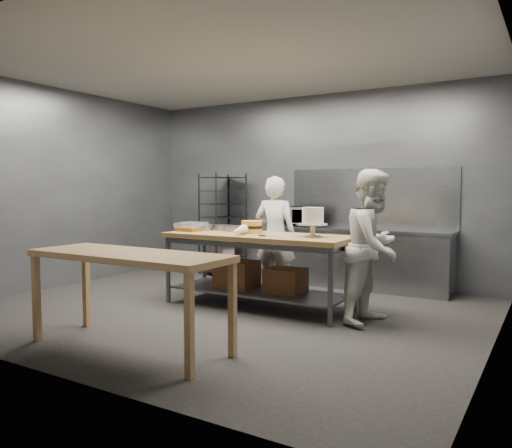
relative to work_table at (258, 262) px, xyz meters
The scene contains 16 objects.
ground 0.72m from the work_table, 127.92° to the right, with size 6.00×6.00×0.00m, color black.
back_wall 2.36m from the work_table, 97.12° to the left, with size 6.00×0.04×3.00m, color #4C4F54.
work_table is the anchor object (origin of this frame).
near_counter 2.06m from the work_table, 94.53° to the right, with size 2.00×0.70×0.90m.
back_counter 1.98m from the work_table, 68.28° to the left, with size 2.60×0.60×0.90m.
splashback_panel 2.39m from the work_table, 71.10° to the left, with size 2.60×0.02×0.90m, color slate.
speed_rack 2.51m from the work_table, 135.27° to the left, with size 0.80×0.83×1.75m.
chef_behind 0.77m from the work_table, 101.37° to the left, with size 0.61×0.40×1.66m, color silver.
chef_right 1.51m from the work_table, ahead, with size 0.83×0.64×1.70m, color silver.
microwave 1.91m from the work_table, 98.34° to the left, with size 0.54×0.37×0.30m, color black.
frosted_cake_stand 0.95m from the work_table, ahead, with size 0.34×0.34×0.35m.
layer_cake 0.45m from the work_table, 155.68° to the left, with size 0.26×0.26×0.16m.
cake_pans 0.83m from the work_table, 166.17° to the left, with size 0.72×0.38×0.07m.
piping_bag 0.50m from the work_table, 112.21° to the right, with size 0.12×0.12×0.38m, color white.
offset_spatula 0.52m from the work_table, 38.43° to the right, with size 0.36×0.02×0.02m.
pastry_clamshells 1.12m from the work_table, behind, with size 0.36×0.42×0.11m.
Camera 1 is at (3.48, -4.97, 1.48)m, focal length 35.00 mm.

